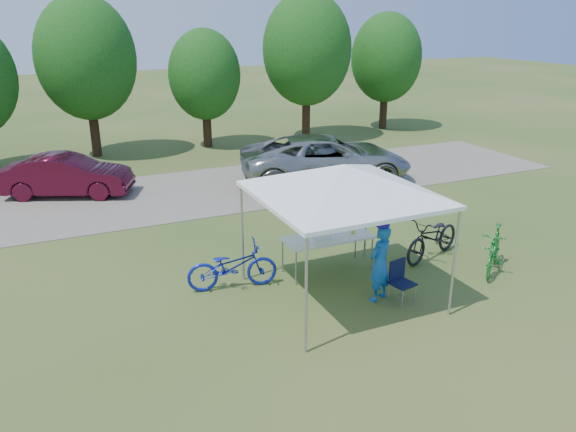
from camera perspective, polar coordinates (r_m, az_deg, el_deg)
name	(u,v)px	position (r m, az deg, el deg)	size (l,w,h in m)	color
ground	(340,296)	(11.43, 5.27, -8.10)	(100.00, 100.00, 0.00)	#2D5119
gravel_strip	(218,189)	(18.28, -7.12, 2.76)	(24.00, 5.00, 0.02)	gray
canopy	(344,168)	(10.46, 5.73, 4.85)	(4.53, 4.53, 3.00)	#A5A5AA
treeline	(160,63)	(23.34, -12.88, 14.96)	(24.89, 4.28, 6.30)	#382314
folding_table	(328,239)	(12.17, 4.06, -2.31)	(1.95, 0.81, 0.80)	white
folding_chair	(400,277)	(11.26, 11.30, -6.14)	(0.49, 0.51, 0.82)	black
cooler	(318,231)	(12.00, 3.11, -1.57)	(0.45, 0.30, 0.32)	white
ice_cream_cup	(353,232)	(12.38, 6.61, -1.62)	(0.09, 0.09, 0.07)	yellow
cyclist	(380,263)	(11.07, 9.31, -4.77)	(0.57, 0.37, 1.56)	#1558B2
bike_blue	(232,266)	(11.55, -5.69, -5.11)	(0.65, 1.85, 0.97)	#1321A6
bike_green	(494,250)	(13.05, 20.21, -3.22)	(0.47, 1.66, 1.00)	#1C7E2A
bike_dark	(433,237)	(13.30, 14.53, -2.11)	(0.68, 1.94, 1.02)	black
minivan	(326,159)	(18.74, 3.87, 5.80)	(2.60, 5.63, 1.57)	#A3A49F
sedan	(67,175)	(18.59, -21.52, 3.86)	(1.35, 3.86, 1.27)	#450B1C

